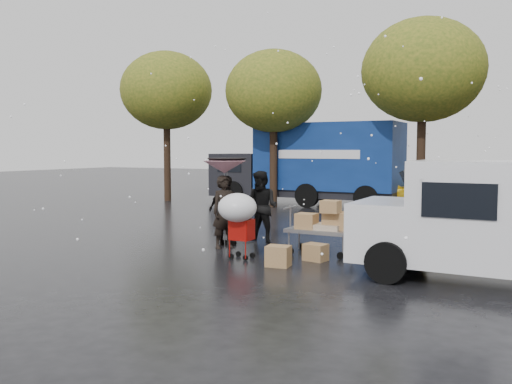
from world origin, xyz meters
The scene contains 14 objects.
ground centered at (0.00, 0.00, 0.00)m, with size 90.00×90.00×0.00m, color black.
person_pink centered at (-0.33, 0.83, 0.89)m, with size 0.65×0.42×1.77m, color black.
person_middle centered at (0.10, 1.96, 0.93)m, with size 0.90×0.70×1.85m, color black.
person_black centered at (-0.47, 1.18, 0.88)m, with size 1.03×0.43×1.75m, color black.
umbrella_pink centered at (-0.33, 0.83, 1.98)m, with size 1.03×1.03×2.13m.
umbrella_black centered at (-0.47, 1.18, 2.03)m, with size 1.01×1.01×2.19m.
vendor_cart centered at (2.09, 1.18, 0.73)m, with size 1.52×0.80×1.27m.
shopping_cart centered at (0.65, -0.23, 1.06)m, with size 0.84×0.84×1.46m.
white_van centered at (5.84, 0.20, 1.16)m, with size 4.91×2.18×2.20m.
blue_truck centered at (-2.44, 11.47, 1.76)m, with size 8.30×2.60×3.50m.
box_ground_near centered at (1.71, -0.41, 0.21)m, with size 0.47×0.38×0.43m, color #8D613D.
box_ground_far centered at (2.17, 0.49, 0.18)m, with size 0.47×0.37×0.37m, color #8D613D.
yellow_taxi centered at (3.09, 12.24, 0.71)m, with size 1.67×4.14×1.41m, color yellow.
tree_row centered at (-0.47, 10.00, 5.02)m, with size 21.60×4.40×7.12m.
Camera 1 is at (6.45, -10.33, 2.41)m, focal length 38.00 mm.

